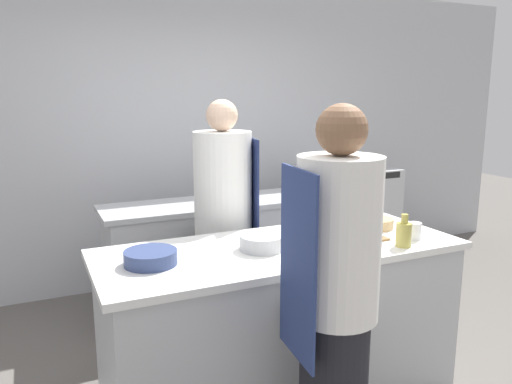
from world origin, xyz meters
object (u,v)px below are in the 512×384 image
bottle_vinegar (332,233)px  cup (414,231)px  bowl_ceramic_blue (151,258)px  oven_range (345,218)px  bowl_prep_small (262,242)px  chef_at_stove (224,227)px  bottle_wine (365,240)px  chef_at_prep_near (335,301)px  bowl_mixing_large (377,223)px  bottle_olive_oil (404,234)px

bottle_vinegar → cup: bearing=2.1°
bowl_ceramic_blue → cup: (1.53, -0.21, 0.01)m
oven_range → bowl_prep_small: size_ratio=4.16×
chef_at_stove → bottle_wine: 1.12m
bottle_wine → bowl_ceramic_blue: bearing=164.2°
chef_at_prep_near → chef_at_stove: bearing=5.3°
bowl_mixing_large → chef_at_stove: bearing=141.8°
bowl_mixing_large → bowl_prep_small: bowl_prep_small is taller
bottle_olive_oil → bottle_wine: (-0.28, -0.01, -0.00)m
bottle_olive_oil → bowl_prep_small: (-0.75, 0.29, -0.03)m
bowl_ceramic_blue → oven_range: bearing=35.6°
oven_range → chef_at_stove: bearing=-150.0°
oven_range → cup: bearing=-114.0°
bowl_prep_small → bowl_ceramic_blue: size_ratio=0.93×
chef_at_stove → bowl_ceramic_blue: bearing=-32.0°
bowl_mixing_large → cup: 0.30m
oven_range → bowl_mixing_large: (-0.90, -1.62, 0.44)m
bowl_prep_small → oven_range: bearing=44.3°
bowl_mixing_large → oven_range: bearing=61.0°
bottle_wine → bowl_mixing_large: bottle_wine is taller
chef_at_prep_near → bottle_wine: bearing=-44.4°
bottle_vinegar → bowl_ceramic_blue: (-0.93, 0.24, -0.08)m
bottle_olive_oil → bottle_vinegar: size_ratio=0.64×
bottle_vinegar → bottle_wine: bottle_vinegar is taller
chef_at_stove → bottle_vinegar: bearing=26.0°
oven_range → bowl_prep_small: (-1.76, -1.72, 0.45)m
oven_range → bowl_mixing_large: bearing=-119.0°
chef_at_prep_near → bowl_mixing_large: bearing=-41.7°
cup → bowl_ceramic_blue: bearing=172.0°
chef_at_prep_near → cup: chef_at_prep_near is taller
chef_at_prep_near → oven_range: bearing=-30.3°
bottle_vinegar → oven_range: bearing=53.2°
bowl_mixing_large → bowl_ceramic_blue: (-1.49, -0.08, 0.01)m
chef_at_prep_near → bottle_wine: (0.43, 0.36, 0.13)m
oven_range → bottle_olive_oil: bearing=-116.8°
chef_at_prep_near → bowl_ceramic_blue: size_ratio=6.49×
oven_range → bowl_mixing_large: size_ratio=4.91×
bottle_vinegar → bottle_wine: size_ratio=1.58×
oven_range → bowl_mixing_large: oven_range is taller
chef_at_prep_near → bowl_prep_small: bearing=9.9°
chef_at_prep_near → bottle_vinegar: chef_at_prep_near is taller
oven_range → bowl_prep_small: bearing=-135.7°
bowl_prep_small → cup: 0.93m
bowl_mixing_large → bottle_olive_oil: bearing=-106.4°
cup → bottle_olive_oil: bearing=-151.5°
chef_at_prep_near → bottle_vinegar: 0.53m
bottle_vinegar → bowl_prep_small: size_ratio=1.17×
oven_range → bowl_ceramic_blue: (-2.39, -1.71, 0.45)m
chef_at_stove → oven_range: bearing=131.1°
chef_at_stove → bottle_olive_oil: chef_at_stove is taller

